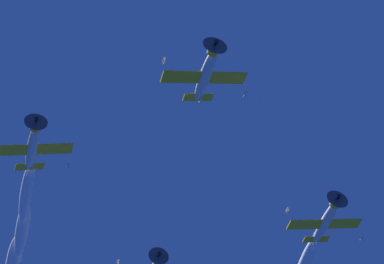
{
  "coord_description": "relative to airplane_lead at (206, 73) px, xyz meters",
  "views": [
    {
      "loc": [
        6.55,
        -41.86,
        1.79
      ],
      "look_at": [
        -0.67,
        2.38,
        60.22
      ],
      "focal_mm": 74.58,
      "sensor_mm": 36.0,
      "label": 1
    }
  ],
  "objects": [
    {
      "name": "airplane_lead",
      "position": [
        0.0,
        0.0,
        0.0
      ],
      "size": [
        7.52,
        7.11,
        3.07
      ],
      "color": "silver"
    },
    {
      "name": "airplane_left_wingman",
      "position": [
        9.15,
        17.8,
        -1.67
      ],
      "size": [
        7.59,
        7.09,
        2.82
      ],
      "color": "silver"
    },
    {
      "name": "airplane_right_wingman",
      "position": [
        -17.35,
        5.66,
        0.38
      ],
      "size": [
        7.45,
        7.11,
        3.02
      ],
      "color": "silver"
    }
  ]
}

